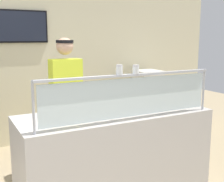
{
  "coord_description": "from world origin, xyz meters",
  "views": [
    {
      "loc": [
        -0.44,
        -2.36,
        1.76
      ],
      "look_at": [
        1.04,
        0.44,
        1.19
      ],
      "focal_mm": 47.47,
      "sensor_mm": 36.0,
      "label": 1
    }
  ],
  "objects_px": {
    "pepper_flake_shaker": "(136,70)",
    "pizza_box_stack": "(147,77)",
    "pizza_server": "(93,112)",
    "pizza_tray": "(89,114)",
    "worker_figure": "(67,98)",
    "parmesan_shaker": "(119,70)"
  },
  "relations": [
    {
      "from": "pepper_flake_shaker",
      "to": "pizza_box_stack",
      "type": "relative_size",
      "value": 0.18
    },
    {
      "from": "pizza_tray",
      "to": "pepper_flake_shaker",
      "type": "xyz_separation_m",
      "value": [
        0.33,
        -0.37,
        0.48
      ]
    },
    {
      "from": "pizza_server",
      "to": "pepper_flake_shaker",
      "type": "relative_size",
      "value": 3.25
    },
    {
      "from": "pizza_tray",
      "to": "pepper_flake_shaker",
      "type": "relative_size",
      "value": 4.94
    },
    {
      "from": "pizza_tray",
      "to": "pizza_server",
      "type": "relative_size",
      "value": 1.52
    },
    {
      "from": "pizza_server",
      "to": "worker_figure",
      "type": "relative_size",
      "value": 0.16
    },
    {
      "from": "pizza_tray",
      "to": "worker_figure",
      "type": "bearing_deg",
      "value": 90.55
    },
    {
      "from": "pizza_server",
      "to": "pizza_box_stack",
      "type": "bearing_deg",
      "value": 34.66
    },
    {
      "from": "parmesan_shaker",
      "to": "worker_figure",
      "type": "bearing_deg",
      "value": 98.33
    },
    {
      "from": "parmesan_shaker",
      "to": "pepper_flake_shaker",
      "type": "distance_m",
      "value": 0.18
    },
    {
      "from": "pizza_server",
      "to": "parmesan_shaker",
      "type": "relative_size",
      "value": 2.95
    },
    {
      "from": "pizza_tray",
      "to": "pizza_server",
      "type": "distance_m",
      "value": 0.04
    },
    {
      "from": "pepper_flake_shaker",
      "to": "pizza_box_stack",
      "type": "xyz_separation_m",
      "value": [
        1.55,
        2.02,
        -0.39
      ]
    },
    {
      "from": "pizza_server",
      "to": "pizza_tray",
      "type": "bearing_deg",
      "value": 137.45
    },
    {
      "from": "worker_figure",
      "to": "parmesan_shaker",
      "type": "bearing_deg",
      "value": -81.67
    },
    {
      "from": "pizza_tray",
      "to": "worker_figure",
      "type": "relative_size",
      "value": 0.24
    },
    {
      "from": "pizza_server",
      "to": "pizza_box_stack",
      "type": "distance_m",
      "value": 2.49
    },
    {
      "from": "pizza_tray",
      "to": "worker_figure",
      "type": "xyz_separation_m",
      "value": [
        -0.01,
        0.7,
        0.04
      ]
    },
    {
      "from": "pizza_tray",
      "to": "pizza_box_stack",
      "type": "height_order",
      "value": "pizza_box_stack"
    },
    {
      "from": "pepper_flake_shaker",
      "to": "worker_figure",
      "type": "distance_m",
      "value": 1.21
    },
    {
      "from": "worker_figure",
      "to": "pizza_server",
      "type": "bearing_deg",
      "value": -87.2
    },
    {
      "from": "pizza_tray",
      "to": "worker_figure",
      "type": "height_order",
      "value": "worker_figure"
    }
  ]
}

